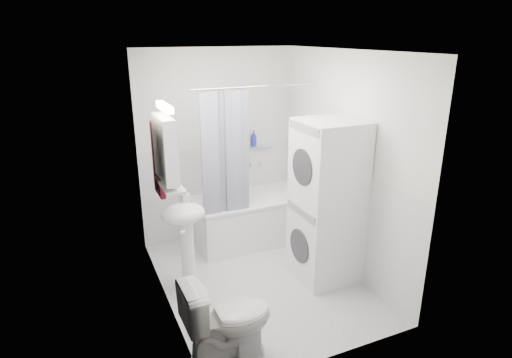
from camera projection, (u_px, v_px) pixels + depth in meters
name	position (u px, v px, depth m)	size (l,w,h in m)	color
floor	(260.00, 280.00, 4.66)	(2.60, 2.60, 0.00)	silver
room_walls	(260.00, 148.00, 4.18)	(2.60, 2.60, 2.60)	silver
wainscot	(249.00, 219.00, 4.72)	(1.98, 2.58, 2.58)	white
door	(183.00, 233.00, 3.50)	(0.05, 2.00, 2.00)	brown
bathtub	(256.00, 216.00, 5.49)	(1.56, 0.74, 0.59)	white
tub_spout	(259.00, 163.00, 5.66)	(0.04, 0.04, 0.12)	silver
curtain_rod	(267.00, 86.00, 4.68)	(0.02, 0.02, 1.74)	silver
shower_curtain	(226.00, 157.00, 4.73)	(0.55, 0.02, 1.45)	#131F45
sink	(185.00, 227.00, 4.30)	(0.44, 0.37, 1.04)	white
medicine_cabinet	(166.00, 147.00, 3.89)	(0.13, 0.50, 0.71)	white
shelf	(170.00, 185.00, 4.02)	(0.18, 0.54, 0.03)	silver
shower_caddy	(263.00, 146.00, 5.59)	(0.22, 0.06, 0.02)	silver
towel	(158.00, 158.00, 4.15)	(0.07, 0.31, 0.74)	maroon
washer_dryer	(327.00, 202.00, 4.47)	(0.63, 0.62, 1.74)	white
toilet	(228.00, 320.00, 3.44)	(0.41, 0.74, 0.73)	white
soap_pump	(186.00, 201.00, 4.30)	(0.08, 0.17, 0.08)	gray
shelf_bottle	(173.00, 185.00, 3.87)	(0.07, 0.18, 0.07)	gray
shelf_cup	(167.00, 175.00, 4.10)	(0.10, 0.09, 0.10)	gray
shampoo_a	(245.00, 142.00, 5.47)	(0.13, 0.17, 0.13)	gray
shampoo_b	(254.00, 143.00, 5.52)	(0.08, 0.21, 0.08)	#272F9D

